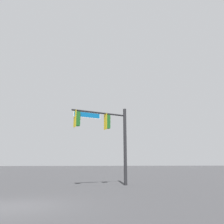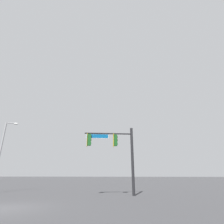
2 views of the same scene
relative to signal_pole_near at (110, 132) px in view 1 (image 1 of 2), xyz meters
name	(u,v)px [view 1 (image 1 of 2)]	position (x,y,z in m)	size (l,w,h in m)	color
ground_plane	(13,207)	(5.58, 7.29, -4.15)	(400.00, 400.00, 0.00)	#38383A
signal_pole_near	(110,132)	(0.00, 0.00, 0.00)	(4.70, 1.44, 6.26)	black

